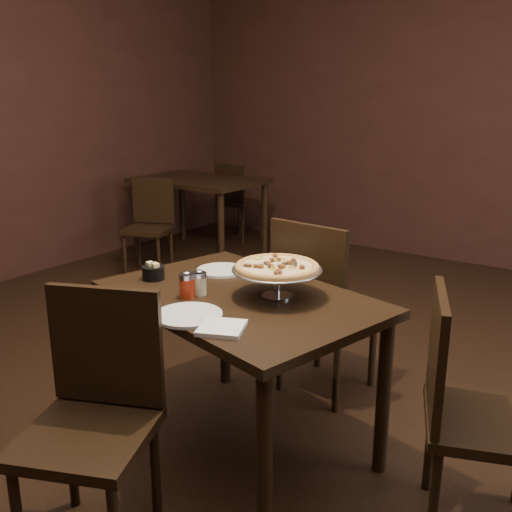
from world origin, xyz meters
The scene contains 16 objects.
room centered at (0.06, 0.03, 1.40)m, with size 6.04×7.04×2.84m.
dining_table centered at (0.05, -0.05, 0.62)m, with size 1.29×1.01×0.71m.
background_table centered at (-2.20, 2.30, 0.65)m, with size 1.19×0.80×0.75m.
pizza_stand centered at (0.19, 0.01, 0.84)m, with size 0.37×0.37×0.15m.
parmesan_shaker centered at (-0.08, -0.15, 0.77)m, with size 0.06×0.06×0.11m.
pepper_flake_shaker centered at (-0.10, -0.21, 0.77)m, with size 0.06×0.06×0.11m.
packet_caddy centered at (-0.38, -0.11, 0.75)m, with size 0.10×0.10×0.08m.
napkin_stack centered at (0.23, -0.39, 0.72)m, with size 0.15×0.15×0.02m, color white.
plate_left centered at (-0.21, 0.15, 0.72)m, with size 0.23×0.23×0.01m, color silver.
plate_near centered at (0.05, -0.36, 0.72)m, with size 0.25×0.25×0.01m, color silver.
serving_spatula centered at (0.29, -0.08, 0.83)m, with size 0.14×0.14×0.02m.
chair_far centered at (0.10, 0.56, 0.51)m, with size 0.47×0.47×0.93m.
chair_near centered at (-0.04, -0.75, 0.48)m, with size 0.54×0.54×0.88m.
chair_side centered at (0.98, 0.02, 0.48)m, with size 0.53×0.53×0.87m.
bg_chair_far centered at (-2.24, 2.96, 0.45)m, with size 0.41×0.41×0.83m.
bg_chair_near centered at (-2.18, 1.62, 0.45)m, with size 0.50×0.50×0.82m.
Camera 1 is at (1.39, -1.83, 1.50)m, focal length 40.00 mm.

